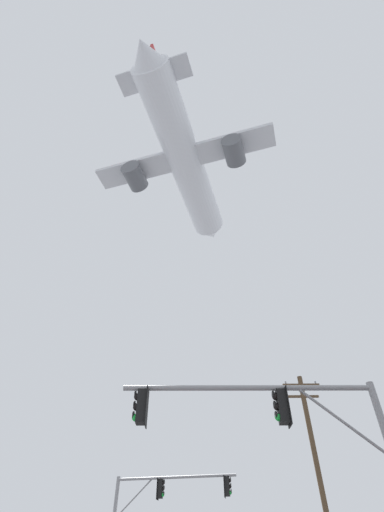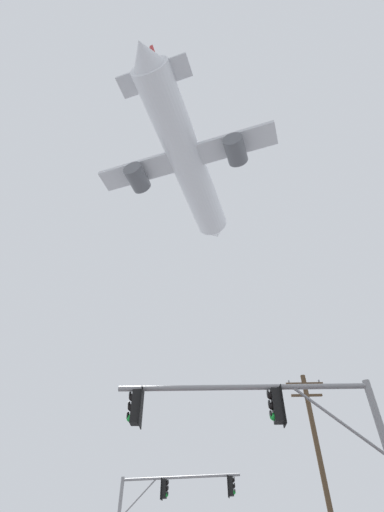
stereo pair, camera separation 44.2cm
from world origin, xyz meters
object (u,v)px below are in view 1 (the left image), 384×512
signal_pole_far (158,504)px  utility_pole (318,470)px  signal_pole_near (287,432)px  airplane (185,160)px

signal_pole_far → utility_pole: (8.44, -1.92, 1.22)m
utility_pole → signal_pole_far: bearing=167.2°
signal_pole_far → signal_pole_near: bearing=-71.2°
utility_pole → signal_pole_near: bearing=-108.7°
signal_pole_far → airplane: (0.97, 0.47, 32.80)m
signal_pole_near → utility_pole: (3.89, 11.49, 1.31)m
utility_pole → airplane: size_ratio=0.41×
airplane → utility_pole: bearing=-17.7°
airplane → signal_pole_near: bearing=-75.5°
signal_pole_near → airplane: (-3.58, 13.88, 32.89)m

